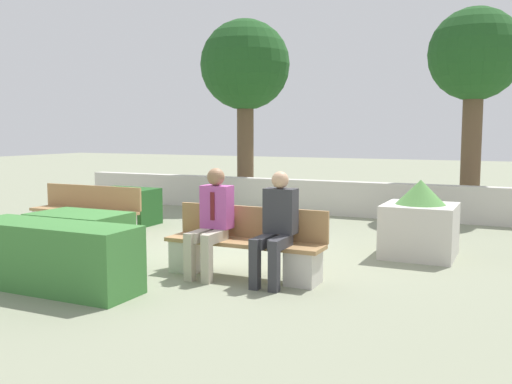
{
  "coord_description": "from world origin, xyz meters",
  "views": [
    {
      "loc": [
        3.82,
        -7.17,
        1.81
      ],
      "look_at": [
        0.22,
        0.5,
        0.9
      ],
      "focal_mm": 40.0,
      "sensor_mm": 36.0,
      "label": 1
    }
  ],
  "objects": [
    {
      "name": "hedge_block_mid_left",
      "position": [
        -1.0,
        -2.37,
        0.38
      ],
      "size": [
        2.13,
        0.67,
        0.76
      ],
      "color": "#3D7A38",
      "rests_on": "ground_plane"
    },
    {
      "name": "hedge_block_near_right",
      "position": [
        -1.59,
        -1.29,
        0.35
      ],
      "size": [
        1.26,
        0.83,
        0.71
      ],
      "color": "#3D7A38",
      "rests_on": "ground_plane"
    },
    {
      "name": "ground_plane",
      "position": [
        0.0,
        0.0,
        0.0
      ],
      "size": [
        60.0,
        60.0,
        0.0
      ],
      "primitive_type": "plane",
      "color": "gray"
    },
    {
      "name": "person_seated_man",
      "position": [
        0.34,
        -1.05,
        0.75
      ],
      "size": [
        0.38,
        0.63,
        1.35
      ],
      "color": "#B2A893",
      "rests_on": "ground_plane"
    },
    {
      "name": "planter_corner_left",
      "position": [
        2.51,
        1.17,
        0.48
      ],
      "size": [
        1.0,
        1.0,
        1.12
      ],
      "color": "beige",
      "rests_on": "ground_plane"
    },
    {
      "name": "person_seated_woman",
      "position": [
        1.21,
        -1.05,
        0.73
      ],
      "size": [
        0.38,
        0.63,
        1.33
      ],
      "color": "#333338",
      "rests_on": "ground_plane"
    },
    {
      "name": "tree_center_left",
      "position": [
        2.81,
        5.72,
        3.28
      ],
      "size": [
        1.93,
        1.93,
        4.37
      ],
      "color": "brown",
      "rests_on": "ground_plane"
    },
    {
      "name": "bench_front",
      "position": [
        0.73,
        -0.91,
        0.34
      ],
      "size": [
        2.04,
        0.48,
        0.86
      ],
      "color": "#A37A4C",
      "rests_on": "ground_plane"
    },
    {
      "name": "tree_leftmost",
      "position": [
        -2.41,
        5.48,
        3.33
      ],
      "size": [
        2.18,
        2.18,
        4.5
      ],
      "color": "brown",
      "rests_on": "ground_plane"
    },
    {
      "name": "perimeter_wall",
      "position": [
        0.0,
        4.62,
        0.37
      ],
      "size": [
        12.62,
        0.3,
        0.74
      ],
      "color": "beige",
      "rests_on": "ground_plane"
    },
    {
      "name": "bench_left_side",
      "position": [
        -3.02,
        0.43,
        0.34
      ],
      "size": [
        2.07,
        0.48,
        0.86
      ],
      "rotation": [
        0.0,
        0.0,
        -0.18
      ],
      "color": "#A37A4C",
      "rests_on": "ground_plane"
    },
    {
      "name": "hedge_block_near_left",
      "position": [
        -3.15,
        1.74,
        0.35
      ],
      "size": [
        1.18,
        0.7,
        0.7
      ],
      "color": "#235623",
      "rests_on": "ground_plane"
    }
  ]
}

